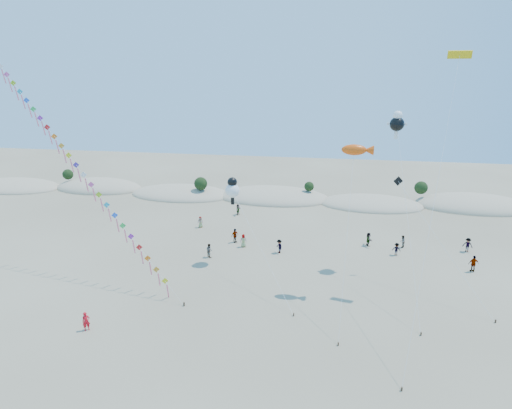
# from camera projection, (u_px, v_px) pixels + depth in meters

# --- Properties ---
(ground) EXTENTS (160.00, 160.00, 0.00)m
(ground) POSITION_uv_depth(u_px,v_px,m) (193.00, 385.00, 29.75)
(ground) COLOR #7A6E54
(ground) RESTS_ON ground
(dune_ridge) EXTENTS (145.30, 11.49, 5.57)m
(dune_ridge) POSITION_uv_depth(u_px,v_px,m) (279.00, 198.00, 71.96)
(dune_ridge) COLOR tan
(dune_ridge) RESTS_ON ground
(kite_train) EXTENTS (28.44, 13.47, 25.37)m
(kite_train) POSITION_uv_depth(u_px,v_px,m) (62.00, 148.00, 44.49)
(kite_train) COLOR #3F2D1E
(kite_train) RESTS_ON ground
(fish_kite) EXTENTS (2.88, 10.71, 14.40)m
(fish_kite) POSITION_uv_depth(u_px,v_px,m) (358.00, 150.00, 39.09)
(fish_kite) COLOR #3F2D1E
(fish_kite) RESTS_ON ground
(cartoon_kite_low) EXTENTS (8.57, 11.42, 9.77)m
(cartoon_kite_low) POSITION_uv_depth(u_px,v_px,m) (232.00, 189.00, 46.53)
(cartoon_kite_low) COLOR #3F2D1E
(cartoon_kite_low) RESTS_ON ground
(cartoon_kite_high) EXTENTS (2.44, 14.84, 16.89)m
(cartoon_kite_high) POSITION_uv_depth(u_px,v_px,m) (397.00, 123.00, 43.86)
(cartoon_kite_high) COLOR #3F2D1E
(cartoon_kite_high) RESTS_ON ground
(parafoil_kite) EXTENTS (6.32, 17.24, 22.52)m
(parafoil_kite) POSITION_uv_depth(u_px,v_px,m) (458.00, 63.00, 37.13)
(parafoil_kite) COLOR #3F2D1E
(parafoil_kite) RESTS_ON ground
(dark_kite) EXTENTS (8.25, 9.65, 10.44)m
(dark_kite) POSITION_uv_depth(u_px,v_px,m) (421.00, 214.00, 42.14)
(dark_kite) COLOR #3F2D1E
(dark_kite) RESTS_ON ground
(flyer_foreground) EXTENTS (0.73, 0.69, 1.67)m
(flyer_foreground) POSITION_uv_depth(u_px,v_px,m) (86.00, 321.00, 35.75)
(flyer_foreground) COLOR red
(flyer_foreground) RESTS_ON ground
(beachgoers) EXTENTS (34.90, 16.46, 1.86)m
(beachgoers) POSITION_uv_depth(u_px,v_px,m) (323.00, 239.00, 52.88)
(beachgoers) COLOR slate
(beachgoers) RESTS_ON ground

